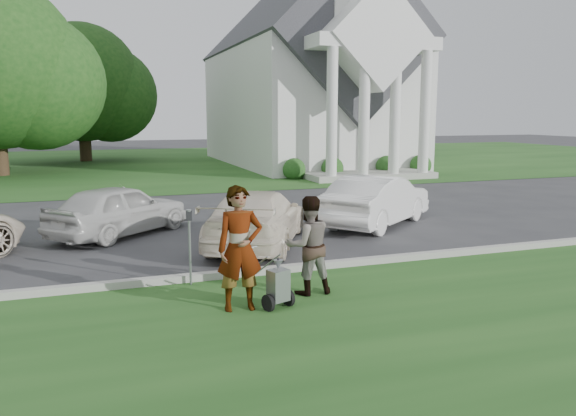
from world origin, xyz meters
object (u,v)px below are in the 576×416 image
person_left (240,249)px  person_right (308,246)px  church (307,66)px  car_b (119,210)px  tree_back (82,88)px  car_d (377,200)px  car_c (257,218)px  striping_cart (278,286)px  parking_meter_near (190,238)px

person_left → person_right: 1.37m
church → person_right: church is taller
person_left → car_b: person_left is taller
church → tree_back: (-13.01, 6.87, -1.21)m
person_left → car_d: bearing=49.4°
car_b → car_c: size_ratio=0.86×
striping_cart → person_right: bearing=16.7°
car_b → car_c: bearing=-168.3°
person_left → church: bearing=70.4°
car_c → car_d: size_ratio=1.07×
parking_meter_near → car_c: parking_meter_near is taller
tree_back → striping_cart: bearing=-84.4°
car_c → striping_cart: bearing=105.5°
parking_meter_near → car_d: 7.04m
striping_cart → parking_meter_near: parking_meter_near is taller
striping_cart → car_c: (0.90, 4.33, 0.29)m
church → person_left: (-10.51, -24.33, -4.95)m
parking_meter_near → person_left: bearing=-71.3°
car_b → car_d: 6.93m
person_left → parking_meter_near: (-0.53, 1.56, -0.11)m
person_right → car_c: person_right is taller
tree_back → car_d: 27.22m
parking_meter_near → car_c: bearing=52.7°
car_d → parking_meter_near: bearing=85.9°
church → tree_back: bearing=152.2°
church → striping_cart: (-9.93, -24.47, -5.57)m
person_left → parking_meter_near: 1.66m
church → striping_cart: 26.99m
person_left → car_d: person_left is taller
striping_cart → person_left: size_ratio=0.51×
car_d → car_c: bearing=70.4°
tree_back → person_left: 31.53m
tree_back → car_c: size_ratio=2.11×
person_left → person_right: size_ratio=1.16×
tree_back → person_right: bearing=-83.0°
person_right → car_b: size_ratio=0.43×
striping_cart → car_d: 7.35m
striping_cart → parking_meter_near: 2.09m
tree_back → person_right: (3.80, -30.81, -3.88)m
striping_cart → person_right: (0.72, 0.54, 0.48)m
person_right → parking_meter_near: person_right is taller
church → person_right: bearing=-111.0°
car_c → car_d: bearing=-134.7°
person_right → car_c: bearing=-92.4°
church → person_left: size_ratio=12.21×
tree_back → person_left: (2.50, -31.21, -3.74)m
person_right → car_d: size_ratio=0.40×
person_right → person_left: bearing=17.4°
car_c → person_left: bearing=97.8°
car_b → car_d: size_ratio=0.92×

